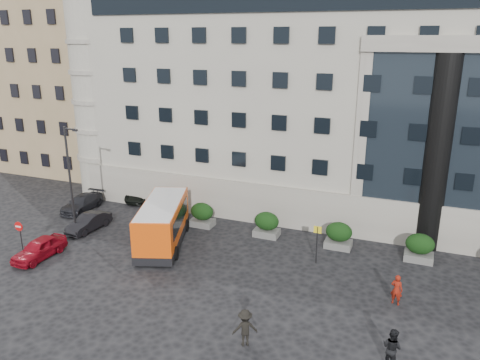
# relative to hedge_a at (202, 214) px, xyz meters

# --- Properties ---
(ground) EXTENTS (120.00, 120.00, 0.00)m
(ground) POSITION_rel_hedge_a_xyz_m (4.00, -7.80, -0.93)
(ground) COLOR black
(ground) RESTS_ON ground
(civic_building) EXTENTS (44.00, 24.00, 18.00)m
(civic_building) POSITION_rel_hedge_a_xyz_m (10.00, 14.20, 8.07)
(civic_building) COLOR #9E988B
(civic_building) RESTS_ON ground
(entrance_column) EXTENTS (1.80, 1.80, 13.00)m
(entrance_column) POSITION_rel_hedge_a_xyz_m (16.00, 2.50, 5.57)
(entrance_column) COLOR black
(entrance_column) RESTS_ON ground
(apartment_near) EXTENTS (14.00, 14.00, 20.00)m
(apartment_near) POSITION_rel_hedge_a_xyz_m (-20.00, 12.20, 9.07)
(apartment_near) COLOR #907A53
(apartment_near) RESTS_ON ground
(apartment_far) EXTENTS (13.00, 13.00, 22.00)m
(apartment_far) POSITION_rel_hedge_a_xyz_m (-23.00, 30.20, 10.07)
(apartment_far) COLOR olive
(apartment_far) RESTS_ON ground
(hedge_a) EXTENTS (1.80, 1.26, 1.84)m
(hedge_a) POSITION_rel_hedge_a_xyz_m (0.00, 0.00, 0.00)
(hedge_a) COLOR #585855
(hedge_a) RESTS_ON ground
(hedge_b) EXTENTS (1.80, 1.26, 1.84)m
(hedge_b) POSITION_rel_hedge_a_xyz_m (5.20, 0.00, 0.00)
(hedge_b) COLOR #585855
(hedge_b) RESTS_ON ground
(hedge_c) EXTENTS (1.80, 1.26, 1.84)m
(hedge_c) POSITION_rel_hedge_a_xyz_m (10.40, 0.00, 0.00)
(hedge_c) COLOR #585855
(hedge_c) RESTS_ON ground
(hedge_d) EXTENTS (1.80, 1.26, 1.84)m
(hedge_d) POSITION_rel_hedge_a_xyz_m (15.60, 0.00, 0.00)
(hedge_d) COLOR #585855
(hedge_d) RESTS_ON ground
(street_lamp) EXTENTS (1.16, 0.18, 8.00)m
(street_lamp) POSITION_rel_hedge_a_xyz_m (-7.94, -4.80, 3.44)
(street_lamp) COLOR #262628
(street_lamp) RESTS_ON ground
(bus_stop_sign) EXTENTS (0.50, 0.08, 2.52)m
(bus_stop_sign) POSITION_rel_hedge_a_xyz_m (9.50, -2.80, 0.80)
(bus_stop_sign) COLOR #262628
(bus_stop_sign) RESTS_ON ground
(no_entry_sign) EXTENTS (0.64, 0.16, 2.32)m
(no_entry_sign) POSITION_rel_hedge_a_xyz_m (-9.00, -8.84, 0.72)
(no_entry_sign) COLOR #262628
(no_entry_sign) RESTS_ON ground
(minibus) EXTENTS (4.84, 7.75, 3.06)m
(minibus) POSITION_rel_hedge_a_xyz_m (-1.05, -3.98, 0.75)
(minibus) COLOR #EB4D0B
(minibus) RESTS_ON ground
(red_truck) EXTENTS (2.91, 5.00, 2.53)m
(red_truck) POSITION_rel_hedge_a_xyz_m (-12.61, 10.55, 0.37)
(red_truck) COLOR maroon
(red_truck) RESTS_ON ground
(parked_car_a) EXTENTS (1.65, 3.92, 1.32)m
(parked_car_a) POSITION_rel_hedge_a_xyz_m (-7.50, -8.83, -0.27)
(parked_car_a) COLOR maroon
(parked_car_a) RESTS_ON ground
(parked_car_b) EXTENTS (1.60, 3.84, 1.24)m
(parked_car_b) POSITION_rel_hedge_a_xyz_m (-7.50, -3.91, -0.31)
(parked_car_b) COLOR black
(parked_car_b) RESTS_ON ground
(parked_car_c) EXTENTS (1.95, 4.39, 1.25)m
(parked_car_c) POSITION_rel_hedge_a_xyz_m (-10.81, -0.70, -0.30)
(parked_car_c) COLOR black
(parked_car_c) RESTS_ON ground
(parked_car_d) EXTENTS (2.68, 4.83, 1.28)m
(parked_car_d) POSITION_rel_hedge_a_xyz_m (-7.50, 3.57, -0.29)
(parked_car_d) COLOR black
(parked_car_d) RESTS_ON ground
(pedestrian_a) EXTENTS (0.72, 0.56, 1.74)m
(pedestrian_a) POSITION_rel_hedge_a_xyz_m (14.61, -5.94, -0.06)
(pedestrian_a) COLOR maroon
(pedestrian_a) RESTS_ON ground
(pedestrian_b) EXTENTS (1.14, 1.06, 1.87)m
(pedestrian_b) POSITION_rel_hedge_a_xyz_m (14.78, -11.27, 0.01)
(pedestrian_b) COLOR black
(pedestrian_b) RESTS_ON ground
(pedestrian_c) EXTENTS (1.37, 1.19, 1.84)m
(pedestrian_c) POSITION_rel_hedge_a_xyz_m (8.28, -12.27, -0.01)
(pedestrian_c) COLOR black
(pedestrian_c) RESTS_ON ground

